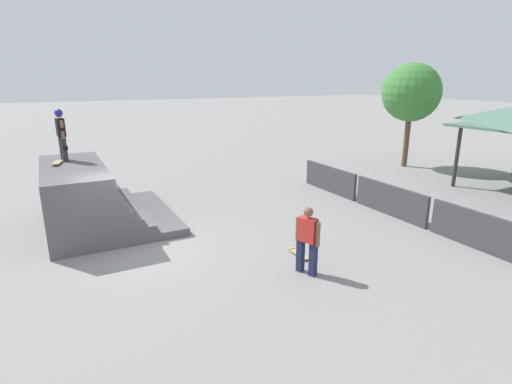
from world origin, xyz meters
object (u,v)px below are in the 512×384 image
object	(u,v)px
skateboard_on_deck	(57,163)
bystander_walking	(307,237)
skateboard_on_ground	(298,253)
tree_beside_pavilion	(411,93)
skater_on_deck	(61,131)

from	to	relation	value
skateboard_on_deck	bystander_walking	xyz separation A→B (m)	(6.36, 5.00, -1.12)
bystander_walking	skateboard_on_ground	distance (m)	1.34
bystander_walking	skateboard_on_ground	xyz separation A→B (m)	(-0.94, 0.39, -0.88)
bystander_walking	skateboard_on_ground	size ratio (longest dim) A/B	2.11
bystander_walking	tree_beside_pavilion	bearing A→B (deg)	-78.24
skateboard_on_deck	skateboard_on_ground	world-z (taller)	skateboard_on_deck
skateboard_on_deck	skateboard_on_ground	xyz separation A→B (m)	(5.42, 5.38, -1.99)
skateboard_on_deck	bystander_walking	world-z (taller)	skateboard_on_deck
skater_on_deck	tree_beside_pavilion	size ratio (longest dim) A/B	0.31
skater_on_deck	bystander_walking	bearing A→B (deg)	27.20
skateboard_on_deck	tree_beside_pavilion	world-z (taller)	tree_beside_pavilion
skateboard_on_ground	tree_beside_pavilion	xyz separation A→B (m)	(-6.77, 11.29, 3.78)
skater_on_deck	bystander_walking	size ratio (longest dim) A/B	0.98
bystander_walking	tree_beside_pavilion	xyz separation A→B (m)	(-7.71, 11.67, 2.91)
skateboard_on_deck	skateboard_on_ground	size ratio (longest dim) A/B	0.99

